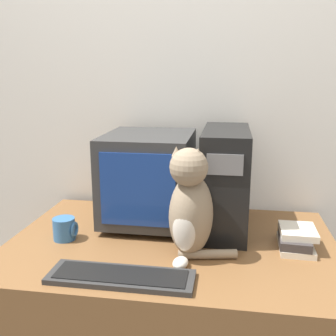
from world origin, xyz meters
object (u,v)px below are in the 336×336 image
Objects in this scene: computer_tower at (225,179)px; mug at (65,229)px; keyboard at (121,277)px; cat at (190,208)px; book_stack at (296,238)px; pen at (100,266)px; crt_monitor at (149,177)px.

mug is at bearing -159.72° from computer_tower.
computer_tower is 0.63m from keyboard.
book_stack is at bearing 28.48° from cat.
computer_tower is 0.64m from pen.
keyboard reaches higher than pen.
cat is (-0.12, -0.29, -0.03)m from computer_tower.
pen is at bearing -43.81° from mug.
crt_monitor reaches higher than mug.
computer_tower is 0.32m from cat.
pen is at bearing -142.16° from cat.
pen is 0.30m from mug.
pen is at bearing -158.73° from book_stack.
pen is at bearing 145.10° from keyboard.
keyboard is 5.09× the size of mug.
mug is (-0.30, -0.24, -0.16)m from crt_monitor.
pen is 1.39× the size of mug.
crt_monitor is at bearing 91.45° from keyboard.
cat is at bearing -111.77° from computer_tower.
keyboard is 0.12m from pen.
book_stack is at bearing 29.29° from keyboard.
book_stack is (0.28, -0.17, -0.18)m from computer_tower.
keyboard is at bearing -150.71° from book_stack.
crt_monitor is 0.90× the size of keyboard.
pen is (-0.30, -0.15, -0.18)m from cat.
computer_tower reaches higher than pen.
computer_tower is at bearing 148.59° from book_stack.
cat is 4.34× the size of mug.
cat is at bearing -54.29° from crt_monitor.
book_stack reaches higher than pen.
mug is at bearing -176.04° from book_stack.
crt_monitor is at bearing 137.09° from cat.
mug is (-0.31, 0.27, 0.04)m from keyboard.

